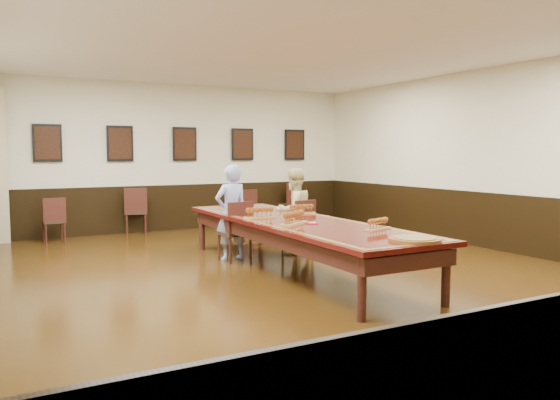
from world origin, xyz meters
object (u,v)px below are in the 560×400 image
chair_man (235,231)px  conference_table (297,230)px  spare_chair_d (289,203)px  spare_chair_b (136,211)px  person_woman (294,211)px  spare_chair_a (53,220)px  person_man (231,212)px  carved_platter (415,239)px  chair_woman (298,227)px  spare_chair_c (245,208)px

chair_man → conference_table: 1.25m
chair_man → spare_chair_d: spare_chair_d is taller
spare_chair_b → person_woman: size_ratio=0.67×
spare_chair_a → person_man: person_man is taller
chair_man → person_woman: size_ratio=0.66×
carved_platter → spare_chair_a: bearing=114.1°
spare_chair_b → spare_chair_d: size_ratio=1.00×
chair_woman → spare_chair_d: spare_chair_d is taller
spare_chair_b → chair_woman: bearing=130.2°
carved_platter → person_man: bearing=100.9°
chair_woman → carved_platter: size_ratio=1.31×
chair_woman → conference_table: bearing=49.1°
person_woman → conference_table: person_woman is taller
spare_chair_d → person_woman: bearing=51.9°
spare_chair_c → person_woman: bearing=68.4°
person_man → spare_chair_b: bearing=-85.4°
spare_chair_a → person_woman: person_woman is taller
spare_chair_a → carved_platter: bearing=111.2°
person_woman → spare_chair_c: bearing=-111.4°
spare_chair_a → spare_chair_c: spare_chair_c is taller
spare_chair_d → spare_chair_a: bearing=-6.0°
carved_platter → spare_chair_c: bearing=80.4°
person_woman → carved_platter: bearing=72.1°
chair_man → spare_chair_c: chair_man is taller
person_woman → carved_platter: 3.52m
spare_chair_b → person_woman: bearing=130.6°
spare_chair_d → person_woman: (-1.90, -3.58, 0.24)m
spare_chair_c → chair_woman: bearing=68.9°
spare_chair_c → person_man: bearing=51.9°
spare_chair_a → conference_table: spare_chair_a is taller
spare_chair_d → conference_table: 5.50m
spare_chair_a → spare_chair_b: 1.70m
spare_chair_a → carved_platter: (2.99, -6.69, 0.34)m
chair_woman → person_woman: person_woman is taller
conference_table → carved_platter: size_ratio=7.06×
spare_chair_a → spare_chair_c: bearing=-178.5°
chair_man → conference_table: size_ratio=0.19×
spare_chair_b → conference_table: (1.13, -4.82, 0.12)m
spare_chair_b → person_man: person_man is taller
chair_man → spare_chair_b: bearing=-85.5°
conference_table → spare_chair_c: bearing=73.8°
chair_man → chair_woman: (1.16, 0.01, -0.01)m
spare_chair_a → person_woman: size_ratio=0.59×
spare_chair_a → spare_chair_d: 5.39m
spare_chair_d → conference_table: spare_chair_d is taller
chair_woman → person_man: size_ratio=0.61×
spare_chair_d → person_woman: person_woman is taller
chair_woman → spare_chair_c: (0.69, 3.61, -0.03)m
chair_man → chair_woman: size_ratio=1.03×
person_man → conference_table: bearing=104.7°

